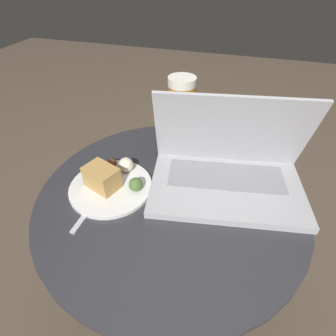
{
  "coord_description": "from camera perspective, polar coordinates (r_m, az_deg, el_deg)",
  "views": [
    {
      "loc": [
        0.12,
        -0.44,
        0.99
      ],
      "look_at": [
        -0.01,
        0.01,
        0.59
      ],
      "focal_mm": 28.0,
      "sensor_mm": 36.0,
      "label": 1
    }
  ],
  "objects": [
    {
      "name": "snack_plate",
      "position": [
        0.67,
        -12.38,
        -2.8
      ],
      "size": [
        0.21,
        0.21,
        0.07
      ],
      "color": "white",
      "rests_on": "table"
    },
    {
      "name": "beer_glass",
      "position": [
        0.75,
        2.83,
        11.52
      ],
      "size": [
        0.07,
        0.07,
        0.21
      ],
      "color": "#C6701E",
      "rests_on": "table"
    },
    {
      "name": "ground_plane",
      "position": [
        1.09,
        0.44,
        -25.35
      ],
      "size": [
        6.0,
        6.0,
        0.0
      ],
      "primitive_type": "plane",
      "color": "brown"
    },
    {
      "name": "table",
      "position": [
        0.75,
        0.6,
        -12.54
      ],
      "size": [
        0.65,
        0.65,
        0.52
      ],
      "color": "#9E9EA3",
      "rests_on": "ground_plane"
    },
    {
      "name": "fork",
      "position": [
        0.66,
        -14.99,
        -6.27
      ],
      "size": [
        0.03,
        0.19,
        0.0
      ],
      "color": "silver",
      "rests_on": "table"
    },
    {
      "name": "laptop",
      "position": [
        0.66,
        12.84,
        -0.22
      ],
      "size": [
        0.4,
        0.28,
        0.23
      ],
      "color": "#B2B2B7",
      "rests_on": "table"
    }
  ]
}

